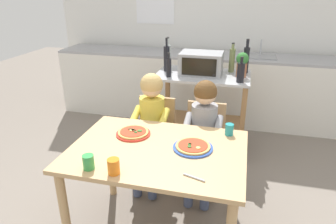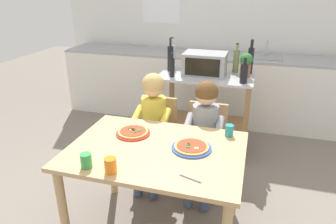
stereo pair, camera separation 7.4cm
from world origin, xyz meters
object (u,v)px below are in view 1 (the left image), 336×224
(bottle_squat_spirits, at_px, (167,58))
(drinking_cup_orange, at_px, (114,166))
(kitchen_island_cart, at_px, (202,100))
(dining_table, at_px, (157,162))
(potted_herb_plant, at_px, (242,64))
(toaster_oven, at_px, (201,63))
(pizza_plate_blue_rimmed, at_px, (193,147))
(pizza_plate_red_rimmed, at_px, (133,133))
(drinking_cup_green, at_px, (88,162))
(drinking_cup_teal, at_px, (229,129))
(dining_chair_right, at_px, (204,141))
(bottle_tall_green_wine, at_px, (246,59))
(dining_chair_left, at_px, (155,134))
(bottle_slim_sauce, at_px, (168,56))
(bottle_brown_beer, at_px, (232,60))
(child_in_grey_shirt, at_px, (203,127))
(child_in_yellow_shirt, at_px, (150,119))
(bottle_dark_olive_oil, at_px, (169,67))
(serving_spoon, at_px, (194,177))
(bottle_clear_vinegar, at_px, (241,72))

(bottle_squat_spirits, xyz_separation_m, drinking_cup_orange, (0.15, -1.83, -0.24))
(kitchen_island_cart, height_order, dining_table, kitchen_island_cart)
(potted_herb_plant, bearing_deg, toaster_oven, -179.43)
(pizza_plate_blue_rimmed, bearing_deg, pizza_plate_red_rimmed, 167.94)
(bottle_squat_spirits, bearing_deg, pizza_plate_blue_rimmed, -68.78)
(kitchen_island_cart, xyz_separation_m, drinking_cup_green, (-0.44, -1.79, 0.20))
(drinking_cup_teal, bearing_deg, dining_chair_right, 122.71)
(bottle_squat_spirits, height_order, pizza_plate_red_rimmed, bottle_squat_spirits)
(bottle_tall_green_wine, height_order, drinking_cup_green, bottle_tall_green_wine)
(drinking_cup_orange, bearing_deg, pizza_plate_red_rimmed, 97.33)
(kitchen_island_cart, height_order, pizza_plate_red_rimmed, kitchen_island_cart)
(kitchen_island_cart, relative_size, pizza_plate_blue_rimmed, 3.64)
(bottle_tall_green_wine, bearing_deg, dining_chair_left, -130.36)
(potted_herb_plant, xyz_separation_m, dining_table, (-0.50, -1.45, -0.39))
(drinking_cup_orange, bearing_deg, potted_herb_plant, 69.62)
(bottle_slim_sauce, height_order, bottle_brown_beer, bottle_slim_sauce)
(potted_herb_plant, xyz_separation_m, drinking_cup_orange, (-0.67, -1.80, -0.23))
(dining_table, xyz_separation_m, child_in_grey_shirt, (0.24, 0.56, 0.04))
(bottle_slim_sauce, height_order, child_in_grey_shirt, bottle_slim_sauce)
(bottle_tall_green_wine, xyz_separation_m, child_in_yellow_shirt, (-0.77, -1.02, -0.34))
(bottle_dark_olive_oil, bearing_deg, serving_spoon, -70.80)
(bottle_slim_sauce, distance_m, potted_herb_plant, 0.84)
(dining_chair_left, height_order, child_in_yellow_shirt, child_in_yellow_shirt)
(bottle_dark_olive_oil, distance_m, pizza_plate_red_rimmed, 1.12)
(bottle_dark_olive_oil, bearing_deg, dining_chair_left, -89.82)
(dining_chair_left, xyz_separation_m, pizza_plate_red_rimmed, (0.00, -0.55, 0.28))
(bottle_clear_vinegar, bearing_deg, child_in_grey_shirt, -110.81)
(bottle_slim_sauce, relative_size, pizza_plate_blue_rimmed, 1.30)
(toaster_oven, distance_m, bottle_dark_olive_oil, 0.36)
(kitchen_island_cart, bearing_deg, drinking_cup_green, -103.68)
(pizza_plate_blue_rimmed, xyz_separation_m, drinking_cup_green, (-0.57, -0.40, 0.03))
(dining_chair_left, bearing_deg, kitchen_island_cart, 65.80)
(bottle_dark_olive_oil, xyz_separation_m, serving_spoon, (0.54, -1.54, -0.24))
(bottle_tall_green_wine, distance_m, potted_herb_plant, 0.17)
(drinking_cup_orange, height_order, serving_spoon, drinking_cup_orange)
(dining_chair_right, distance_m, child_in_yellow_shirt, 0.52)
(toaster_oven, height_order, drinking_cup_teal, toaster_oven)
(dining_chair_left, relative_size, dining_chair_right, 1.00)
(toaster_oven, distance_m, child_in_yellow_shirt, 0.96)
(pizza_plate_blue_rimmed, bearing_deg, bottle_slim_sauce, 110.26)
(kitchen_island_cart, xyz_separation_m, dining_chair_left, (-0.33, -0.74, -0.11))
(bottle_tall_green_wine, xyz_separation_m, potted_herb_plant, (-0.04, -0.17, -0.01))
(bottle_tall_green_wine, height_order, pizza_plate_blue_rimmed, bottle_tall_green_wine)
(bottle_dark_olive_oil, height_order, child_in_yellow_shirt, bottle_dark_olive_oil)
(kitchen_island_cart, height_order, toaster_oven, toaster_oven)
(kitchen_island_cart, xyz_separation_m, drinking_cup_teal, (0.36, -1.12, 0.20))
(potted_herb_plant, relative_size, serving_spoon, 1.83)
(bottle_clear_vinegar, height_order, pizza_plate_blue_rimmed, bottle_clear_vinegar)
(dining_table, height_order, dining_chair_right, dining_chair_right)
(bottle_dark_olive_oil, relative_size, dining_table, 0.21)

